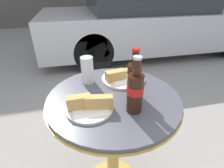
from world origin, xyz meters
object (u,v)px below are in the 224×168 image
lunch_plate_far (89,105)px  cola_bottle_right (134,79)px  bistro_table (113,124)px  cola_bottle_left (135,91)px  parked_car (152,21)px  lunch_plate_near (123,77)px  drinking_glass (87,71)px

lunch_plate_far → cola_bottle_right: bearing=15.8°
bistro_table → cola_bottle_left: bearing=-64.6°
cola_bottle_left → parked_car: parked_car is taller
cola_bottle_left → cola_bottle_right: 0.11m
bistro_table → lunch_plate_near: bearing=59.6°
lunch_plate_near → cola_bottle_right: bearing=-88.7°
lunch_plate_far → lunch_plate_near: bearing=47.4°
drinking_glass → bistro_table: bearing=-57.7°
cola_bottle_right → lunch_plate_near: 0.19m
cola_bottle_left → lunch_plate_far: 0.21m
cola_bottle_left → cola_bottle_right: cola_bottle_left is taller
lunch_plate_near → lunch_plate_far: size_ratio=1.20×
cola_bottle_right → lunch_plate_near: size_ratio=0.97×
cola_bottle_right → bistro_table: bearing=168.2°
cola_bottle_left → lunch_plate_near: 0.30m
bistro_table → lunch_plate_near: lunch_plate_near is taller
bistro_table → drinking_glass: size_ratio=5.03×
cola_bottle_left → parked_car: 3.16m
cola_bottle_left → parked_car: bearing=64.1°
bistro_table → cola_bottle_right: cola_bottle_right is taller
cola_bottle_right → cola_bottle_left: bearing=-107.2°
drinking_glass → lunch_plate_far: bearing=-94.6°
drinking_glass → parked_car: 2.98m
lunch_plate_near → lunch_plate_far: lunch_plate_far is taller
bistro_table → lunch_plate_far: (-0.13, -0.08, 0.21)m
bistro_table → cola_bottle_left: size_ratio=3.00×
lunch_plate_near → parked_car: (1.35, 2.55, -0.19)m
cola_bottle_left → drinking_glass: 0.35m
cola_bottle_left → lunch_plate_near: (0.03, 0.28, -0.08)m
cola_bottle_right → lunch_plate_far: 0.24m
lunch_plate_near → lunch_plate_far: (-0.22, -0.24, 0.01)m
cola_bottle_right → parked_car: parked_car is taller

